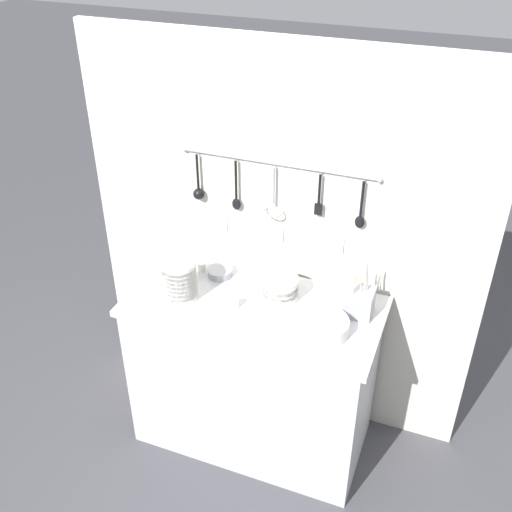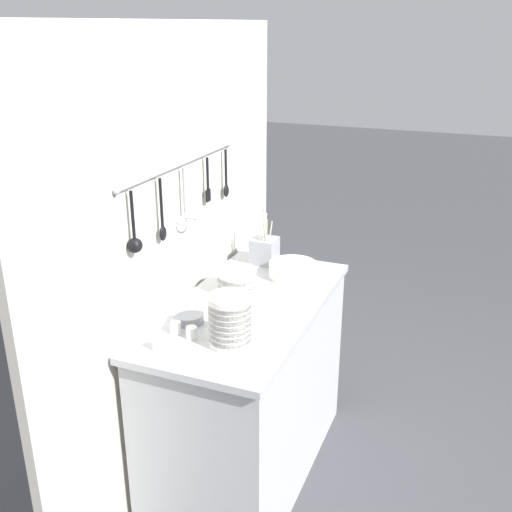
{
  "view_description": "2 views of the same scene",
  "coord_description": "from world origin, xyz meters",
  "px_view_note": "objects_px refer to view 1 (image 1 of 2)",
  "views": [
    {
      "loc": [
        0.81,
        -2.05,
        2.55
      ],
      "look_at": [
        -0.0,
        0.04,
        1.1
      ],
      "focal_mm": 42.0,
      "sensor_mm": 36.0,
      "label": 1
    },
    {
      "loc": [
        -2.12,
        -0.89,
        1.98
      ],
      "look_at": [
        -0.0,
        -0.04,
        1.09
      ],
      "focal_mm": 42.0,
      "sensor_mm": 36.0,
      "label": 2
    }
  ],
  "objects_px": {
    "cutlery_caddy": "(360,302)",
    "cup_front_right": "(202,267)",
    "cup_edge_near": "(177,262)",
    "cup_centre": "(235,303)",
    "steel_mixing_bowl": "(220,272)",
    "bowl_stack_nested_right": "(180,279)",
    "cup_beside_plates": "(193,274)",
    "plate_stack": "(323,326)",
    "bowl_stack_short_front": "(280,288)"
  },
  "relations": [
    {
      "from": "cutlery_caddy",
      "to": "cup_front_right",
      "type": "relative_size",
      "value": 5.71
    },
    {
      "from": "cup_edge_near",
      "to": "cup_centre",
      "type": "relative_size",
      "value": 1.0
    },
    {
      "from": "cup_front_right",
      "to": "cup_centre",
      "type": "xyz_separation_m",
      "value": [
        0.27,
        -0.21,
        0.0
      ]
    },
    {
      "from": "cutlery_caddy",
      "to": "cup_front_right",
      "type": "height_order",
      "value": "cutlery_caddy"
    },
    {
      "from": "steel_mixing_bowl",
      "to": "cup_front_right",
      "type": "bearing_deg",
      "value": 178.59
    },
    {
      "from": "bowl_stack_nested_right",
      "to": "cup_beside_plates",
      "type": "distance_m",
      "value": 0.17
    },
    {
      "from": "cup_edge_near",
      "to": "cup_centre",
      "type": "xyz_separation_m",
      "value": [
        0.4,
        -0.21,
        0.0
      ]
    },
    {
      "from": "cup_centre",
      "to": "bowl_stack_nested_right",
      "type": "bearing_deg",
      "value": -175.96
    },
    {
      "from": "plate_stack",
      "to": "cup_centre",
      "type": "distance_m",
      "value": 0.42
    },
    {
      "from": "cutlery_caddy",
      "to": "cup_edge_near",
      "type": "relative_size",
      "value": 5.71
    },
    {
      "from": "bowl_stack_short_front",
      "to": "cup_front_right",
      "type": "xyz_separation_m",
      "value": [
        -0.44,
        0.07,
        -0.03
      ]
    },
    {
      "from": "plate_stack",
      "to": "bowl_stack_nested_right",
      "type": "bearing_deg",
      "value": 179.05
    },
    {
      "from": "cutlery_caddy",
      "to": "cup_beside_plates",
      "type": "relative_size",
      "value": 5.71
    },
    {
      "from": "plate_stack",
      "to": "cutlery_caddy",
      "type": "relative_size",
      "value": 0.82
    },
    {
      "from": "steel_mixing_bowl",
      "to": "cup_beside_plates",
      "type": "bearing_deg",
      "value": -147.34
    },
    {
      "from": "bowl_stack_short_front",
      "to": "cup_beside_plates",
      "type": "height_order",
      "value": "bowl_stack_short_front"
    },
    {
      "from": "bowl_stack_nested_right",
      "to": "plate_stack",
      "type": "xyz_separation_m",
      "value": [
        0.69,
        -0.01,
        -0.06
      ]
    },
    {
      "from": "steel_mixing_bowl",
      "to": "cutlery_caddy",
      "type": "xyz_separation_m",
      "value": [
        0.71,
        -0.05,
        0.05
      ]
    },
    {
      "from": "steel_mixing_bowl",
      "to": "cup_centre",
      "type": "xyz_separation_m",
      "value": [
        0.17,
        -0.21,
        0.01
      ]
    },
    {
      "from": "cup_beside_plates",
      "to": "cutlery_caddy",
      "type": "bearing_deg",
      "value": 1.72
    },
    {
      "from": "bowl_stack_short_front",
      "to": "cup_beside_plates",
      "type": "relative_size",
      "value": 3.51
    },
    {
      "from": "bowl_stack_short_front",
      "to": "steel_mixing_bowl",
      "type": "distance_m",
      "value": 0.34
    },
    {
      "from": "bowl_stack_short_front",
      "to": "cup_centre",
      "type": "xyz_separation_m",
      "value": [
        -0.17,
        -0.14,
        -0.03
      ]
    },
    {
      "from": "steel_mixing_bowl",
      "to": "cup_beside_plates",
      "type": "xyz_separation_m",
      "value": [
        -0.11,
        -0.07,
        0.01
      ]
    },
    {
      "from": "cup_edge_near",
      "to": "cup_beside_plates",
      "type": "height_order",
      "value": "same"
    },
    {
      "from": "cup_beside_plates",
      "to": "cup_centre",
      "type": "bearing_deg",
      "value": -25.73
    },
    {
      "from": "bowl_stack_nested_right",
      "to": "cup_edge_near",
      "type": "height_order",
      "value": "bowl_stack_nested_right"
    },
    {
      "from": "plate_stack",
      "to": "cup_front_right",
      "type": "height_order",
      "value": "plate_stack"
    },
    {
      "from": "bowl_stack_short_front",
      "to": "cup_beside_plates",
      "type": "xyz_separation_m",
      "value": [
        -0.45,
        -0.01,
        -0.03
      ]
    },
    {
      "from": "bowl_stack_short_front",
      "to": "cup_edge_near",
      "type": "height_order",
      "value": "bowl_stack_short_front"
    },
    {
      "from": "steel_mixing_bowl",
      "to": "plate_stack",
      "type": "bearing_deg",
      "value": -21.99
    },
    {
      "from": "bowl_stack_nested_right",
      "to": "steel_mixing_bowl",
      "type": "xyz_separation_m",
      "value": [
        0.1,
        0.23,
        -0.08
      ]
    },
    {
      "from": "bowl_stack_nested_right",
      "to": "plate_stack",
      "type": "distance_m",
      "value": 0.69
    },
    {
      "from": "bowl_stack_short_front",
      "to": "plate_stack",
      "type": "relative_size",
      "value": 0.75
    },
    {
      "from": "cup_edge_near",
      "to": "cup_centre",
      "type": "height_order",
      "value": "same"
    },
    {
      "from": "steel_mixing_bowl",
      "to": "cup_edge_near",
      "type": "height_order",
      "value": "cup_edge_near"
    },
    {
      "from": "bowl_stack_short_front",
      "to": "cutlery_caddy",
      "type": "bearing_deg",
      "value": 2.43
    },
    {
      "from": "bowl_stack_short_front",
      "to": "cutlery_caddy",
      "type": "xyz_separation_m",
      "value": [
        0.37,
        0.02,
        0.01
      ]
    },
    {
      "from": "bowl_stack_nested_right",
      "to": "cutlery_caddy",
      "type": "distance_m",
      "value": 0.83
    },
    {
      "from": "plate_stack",
      "to": "cup_edge_near",
      "type": "height_order",
      "value": "plate_stack"
    },
    {
      "from": "bowl_stack_short_front",
      "to": "cup_centre",
      "type": "bearing_deg",
      "value": -139.52
    },
    {
      "from": "bowl_stack_nested_right",
      "to": "cup_beside_plates",
      "type": "bearing_deg",
      "value": 95.72
    },
    {
      "from": "cup_edge_near",
      "to": "cup_front_right",
      "type": "bearing_deg",
      "value": 0.63
    },
    {
      "from": "cutlery_caddy",
      "to": "cup_edge_near",
      "type": "xyz_separation_m",
      "value": [
        -0.94,
        0.05,
        -0.04
      ]
    },
    {
      "from": "plate_stack",
      "to": "cup_beside_plates",
      "type": "relative_size",
      "value": 4.69
    },
    {
      "from": "cup_centre",
      "to": "bowl_stack_short_front",
      "type": "bearing_deg",
      "value": 40.48
    },
    {
      "from": "cup_front_right",
      "to": "cup_centre",
      "type": "bearing_deg",
      "value": -38.24
    },
    {
      "from": "bowl_stack_short_front",
      "to": "plate_stack",
      "type": "height_order",
      "value": "bowl_stack_short_front"
    },
    {
      "from": "steel_mixing_bowl",
      "to": "cutlery_caddy",
      "type": "relative_size",
      "value": 0.44
    },
    {
      "from": "cup_front_right",
      "to": "cup_beside_plates",
      "type": "xyz_separation_m",
      "value": [
        -0.01,
        -0.08,
        0.0
      ]
    }
  ]
}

